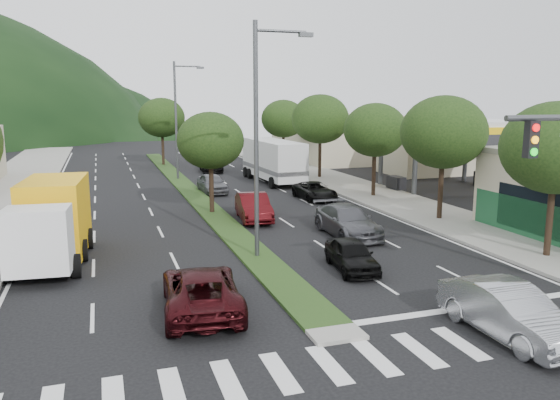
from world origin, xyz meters
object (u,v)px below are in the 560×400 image
object	(u,v)px
tree_r_e	(283,119)
car_queue_d	(315,191)
suv_maroon	(201,290)
tree_med_far	(162,118)
tree_r_a	(556,148)
car_queue_c	(253,207)
box_truck	(53,224)
sedan_silver	(509,311)
car_queue_e	(212,183)
streetlight_near	(261,130)
tree_r_b	(444,132)
car_queue_b	(347,221)
tree_r_c	(375,130)
motorhome	(273,160)
tree_med_near	(210,141)
car_queue_f	(211,165)
tree_r_d	(320,119)
streetlight_mid	(178,115)
car_queue_a	(352,255)

from	to	relation	value
tree_r_e	car_queue_d	size ratio (longest dim) A/B	1.54
suv_maroon	tree_r_e	bearing A→B (deg)	-106.72
tree_med_far	tree_r_e	bearing A→B (deg)	-18.43
tree_r_a	car_queue_c	world-z (taller)	tree_r_a
car_queue_c	box_truck	distance (m)	11.52
sedan_silver	car_queue_e	size ratio (longest dim) A/B	1.12
streetlight_near	suv_maroon	bearing A→B (deg)	-124.20
tree_r_b	car_queue_b	world-z (taller)	tree_r_b
streetlight_near	suv_maroon	size ratio (longest dim) A/B	1.92
tree_r_b	car_queue_d	distance (m)	10.47
tree_r_c	suv_maroon	world-z (taller)	tree_r_c
suv_maroon	motorhome	size ratio (longest dim) A/B	0.57
sedan_silver	tree_med_far	bearing A→B (deg)	93.37
tree_r_e	car_queue_e	distance (m)	18.41
tree_r_a	box_truck	distance (m)	21.55
tree_med_near	tree_med_far	distance (m)	26.01
car_queue_b	tree_r_c	bearing A→B (deg)	56.16
car_queue_f	box_truck	distance (m)	29.79
car_queue_f	suv_maroon	bearing A→B (deg)	-97.67
car_queue_c	box_truck	size ratio (longest dim) A/B	0.65
motorhome	car_queue_f	bearing A→B (deg)	111.89
tree_r_d	tree_med_far	world-z (taller)	tree_r_d
motorhome	streetlight_mid	bearing A→B (deg)	150.70
sedan_silver	motorhome	size ratio (longest dim) A/B	0.51
tree_r_c	tree_r_b	bearing A→B (deg)	-90.00
car_queue_c	car_queue_e	world-z (taller)	car_queue_c
tree_r_b	box_truck	xyz separation A→B (m)	(-20.35, -1.69, -3.41)
tree_r_a	car_queue_d	xyz separation A→B (m)	(-4.29, 16.46, -4.21)
tree_r_e	car_queue_c	world-z (taller)	tree_r_e
tree_r_a	tree_med_far	xyz separation A→B (m)	(-12.00, 40.00, 0.19)
streetlight_mid	car_queue_a	world-z (taller)	streetlight_mid
tree_r_a	sedan_silver	world-z (taller)	tree_r_a
streetlight_near	car_queue_a	xyz separation A→B (m)	(2.97, -2.83, -4.95)
streetlight_mid	box_truck	bearing A→B (deg)	-110.67
tree_med_far	box_truck	bearing A→B (deg)	-103.93
tree_r_c	car_queue_e	bearing A→B (deg)	152.51
car_queue_b	car_queue_a	bearing A→B (deg)	-113.01
motorhome	streetlight_near	bearing A→B (deg)	-111.32
car_queue_a	car_queue_c	size ratio (longest dim) A/B	0.80
car_queue_b	car_queue_c	world-z (taller)	car_queue_c
tree_r_a	streetlight_near	size ratio (longest dim) A/B	0.66
tree_med_near	tree_r_c	bearing A→B (deg)	9.46
streetlight_near	tree_r_a	bearing A→B (deg)	-18.73
tree_r_c	tree_r_e	distance (m)	20.00
tree_med_far	car_queue_b	bearing A→B (deg)	-80.71
car_queue_b	car_queue_d	world-z (taller)	car_queue_b
streetlight_mid	motorhome	world-z (taller)	streetlight_mid
car_queue_d	tree_r_a	bearing A→B (deg)	-76.17
tree_r_a	car_queue_e	size ratio (longest dim) A/B	1.59
suv_maroon	car_queue_c	size ratio (longest dim) A/B	1.12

